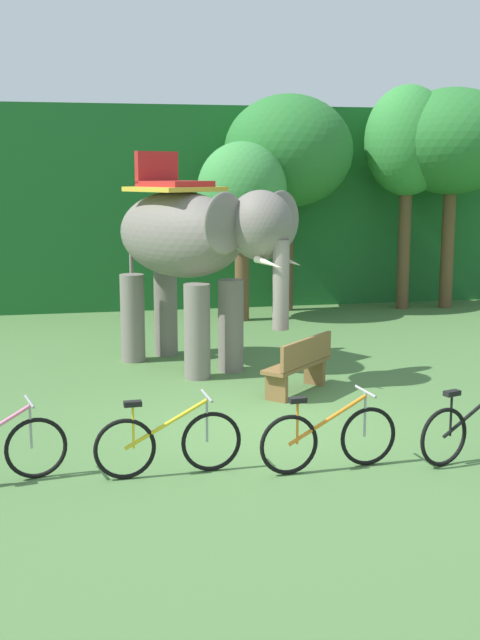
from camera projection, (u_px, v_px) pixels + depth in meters
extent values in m
plane|color=#4C753D|center=(266.00, 425.00, 11.42)|extent=(80.00, 80.00, 0.00)
cube|color=#1E6028|center=(160.00, 204.00, 23.38)|extent=(36.00, 6.00, 5.02)
cylinder|color=brown|center=(242.00, 277.00, 19.28)|extent=(0.33, 0.33, 2.02)
ellipsoid|color=#3D8E42|center=(242.00, 190.00, 18.93)|extent=(2.05, 2.05, 2.19)
cylinder|color=brown|center=(287.00, 257.00, 20.64)|extent=(0.30, 0.30, 2.69)
ellipsoid|color=#28702D|center=(288.00, 151.00, 20.19)|extent=(3.13, 3.13, 2.71)
cylinder|color=brown|center=(404.00, 250.00, 20.90)|extent=(0.31, 0.31, 2.97)
ellipsoid|color=#338438|center=(408.00, 141.00, 20.42)|extent=(2.12, 2.12, 2.68)
cylinder|color=brown|center=(447.00, 249.00, 21.03)|extent=(0.33, 0.33, 2.99)
ellipsoid|color=#28702D|center=(452.00, 141.00, 20.56)|extent=(3.33, 3.33, 2.60)
ellipsoid|color=slate|center=(179.00, 234.00, 14.51)|extent=(2.72, 3.20, 1.50)
cylinder|color=slate|center=(231.00, 326.00, 14.40)|extent=(0.44, 0.44, 1.60)
cylinder|color=slate|center=(197.00, 331.00, 13.88)|extent=(0.44, 0.44, 1.60)
cylinder|color=slate|center=(166.00, 313.00, 15.68)|extent=(0.44, 0.44, 1.60)
cylinder|color=slate|center=(133.00, 318.00, 15.16)|extent=(0.44, 0.44, 1.60)
ellipsoid|color=slate|center=(261.00, 225.00, 13.04)|extent=(1.43, 1.46, 1.10)
ellipsoid|color=slate|center=(281.00, 220.00, 13.56)|extent=(0.80, 0.58, 0.96)
ellipsoid|color=slate|center=(225.00, 223.00, 12.72)|extent=(0.80, 0.58, 0.96)
cylinder|color=slate|center=(281.00, 285.00, 12.88)|extent=(0.26, 0.26, 1.40)
cone|color=beige|center=(288.00, 261.00, 13.00)|extent=(0.40, 0.54, 0.21)
cone|color=beige|center=(269.00, 263.00, 12.70)|extent=(0.40, 0.54, 0.21)
cube|color=gold|center=(175.00, 189.00, 14.44)|extent=(1.82, 1.81, 0.08)
cube|color=#B22323|center=(175.00, 184.00, 14.43)|extent=(1.35, 1.41, 0.10)
cube|color=#B22323|center=(157.00, 167.00, 14.73)|extent=(0.82, 0.56, 0.56)
cylinder|color=slate|center=(131.00, 254.00, 15.60)|extent=(0.08, 0.08, 0.90)
torus|color=black|center=(36.00, 448.00, 9.40)|extent=(0.70, 0.20, 0.71)
cylinder|color=#9E9EA3|center=(31.00, 425.00, 9.33)|extent=(0.03, 0.03, 0.55)
cylinder|color=#9E9EA3|center=(29.00, 401.00, 9.28)|extent=(0.14, 0.52, 0.03)
torus|color=black|center=(125.00, 449.00, 9.37)|extent=(0.71, 0.09, 0.71)
torus|color=black|center=(211.00, 442.00, 9.63)|extent=(0.71, 0.09, 0.71)
cylinder|color=yellow|center=(166.00, 424.00, 9.45)|extent=(0.97, 0.10, 0.54)
cylinder|color=yellow|center=(133.00, 426.00, 9.35)|extent=(0.03, 0.03, 0.52)
cube|color=black|center=(133.00, 404.00, 9.30)|extent=(0.21, 0.11, 0.06)
cylinder|color=#9E9EA3|center=(207.00, 419.00, 9.56)|extent=(0.03, 0.03, 0.55)
cylinder|color=#9E9EA3|center=(207.00, 396.00, 9.52)|extent=(0.06, 0.52, 0.03)
torus|color=black|center=(289.00, 445.00, 9.52)|extent=(0.71, 0.12, 0.71)
torus|color=black|center=(368.00, 436.00, 9.81)|extent=(0.71, 0.12, 0.71)
cylinder|color=orange|center=(328.00, 420.00, 9.61)|extent=(0.97, 0.15, 0.54)
cylinder|color=orange|center=(297.00, 422.00, 9.50)|extent=(0.03, 0.03, 0.52)
cube|color=black|center=(298.00, 400.00, 9.45)|extent=(0.21, 0.12, 0.06)
cylinder|color=#9E9EA3|center=(365.00, 414.00, 9.75)|extent=(0.03, 0.03, 0.55)
cylinder|color=#9E9EA3|center=(366.00, 392.00, 9.70)|extent=(0.09, 0.52, 0.03)
torus|color=black|center=(444.00, 437.00, 9.79)|extent=(0.69, 0.27, 0.71)
cylinder|color=black|center=(474.00, 411.00, 9.98)|extent=(0.94, 0.34, 0.54)
cylinder|color=black|center=(451.00, 415.00, 9.79)|extent=(0.03, 0.03, 0.52)
cube|color=black|center=(452.00, 393.00, 9.75)|extent=(0.22, 0.16, 0.06)
cube|color=brown|center=(296.00, 365.00, 13.03)|extent=(1.35, 1.34, 0.06)
cube|color=brown|center=(307.00, 351.00, 12.89)|extent=(1.11, 1.10, 0.40)
cube|color=brown|center=(277.00, 387.00, 12.57)|extent=(0.31, 0.31, 0.45)
cube|color=brown|center=(315.00, 371.00, 13.56)|extent=(0.31, 0.31, 0.45)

